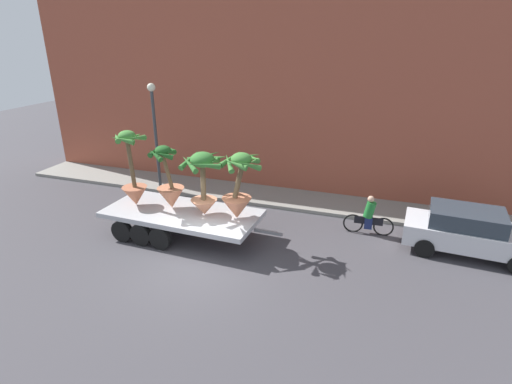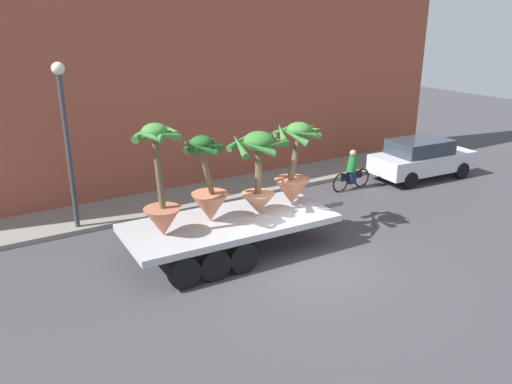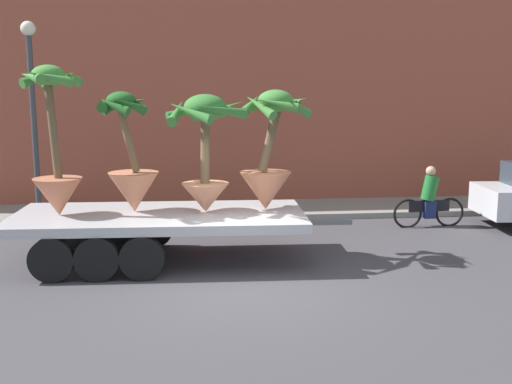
{
  "view_description": "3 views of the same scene",
  "coord_description": "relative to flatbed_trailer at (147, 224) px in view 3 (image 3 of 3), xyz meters",
  "views": [
    {
      "loc": [
        5.41,
        -10.19,
        7.06
      ],
      "look_at": [
        1.12,
        2.38,
        1.77
      ],
      "focal_mm": 28.39,
      "sensor_mm": 36.0,
      "label": 1
    },
    {
      "loc": [
        -7.46,
        -9.49,
        6.17
      ],
      "look_at": [
        -0.04,
        2.58,
        1.21
      ],
      "focal_mm": 35.54,
      "sensor_mm": 36.0,
      "label": 2
    },
    {
      "loc": [
        -0.79,
        -10.05,
        3.39
      ],
      "look_at": [
        0.49,
        2.09,
        1.27
      ],
      "focal_mm": 42.14,
      "sensor_mm": 36.0,
      "label": 3
    }
  ],
  "objects": [
    {
      "name": "ground_plane",
      "position": [
        1.71,
        -1.6,
        -0.77
      ],
      "size": [
        60.0,
        60.0,
        0.0
      ],
      "primitive_type": "plane",
      "color": "#423F44"
    },
    {
      "name": "sidewalk",
      "position": [
        1.71,
        4.5,
        -0.69
      ],
      "size": [
        24.0,
        2.2,
        0.15
      ],
      "primitive_type": "cube",
      "color": "gray",
      "rests_on": "ground"
    },
    {
      "name": "building_facade",
      "position": [
        1.71,
        6.2,
        3.83
      ],
      "size": [
        24.0,
        1.2,
        9.19
      ],
      "primitive_type": "cube",
      "color": "#9E4C38",
      "rests_on": "ground"
    },
    {
      "name": "flatbed_trailer",
      "position": [
        0.0,
        0.0,
        0.0
      ],
      "size": [
        6.69,
        2.66,
        0.98
      ],
      "color": "#B7BABF",
      "rests_on": "ground"
    },
    {
      "name": "potted_palm_rear",
      "position": [
        -0.3,
        0.16,
        1.08
      ],
      "size": [
        1.17,
        1.12,
        2.35
      ],
      "color": "#C17251",
      "rests_on": "flatbed_trailer"
    },
    {
      "name": "potted_palm_middle",
      "position": [
        2.43,
        0.12,
        1.25
      ],
      "size": [
        1.48,
        1.45,
        2.38
      ],
      "color": "#C17251",
      "rests_on": "flatbed_trailer"
    },
    {
      "name": "potted_palm_front",
      "position": [
        -1.67,
        -0.04,
        1.33
      ],
      "size": [
        1.14,
        1.16,
        2.84
      ],
      "color": "#B26647",
      "rests_on": "flatbed_trailer"
    },
    {
      "name": "potted_palm_extra",
      "position": [
        1.15,
        0.04,
        1.45
      ],
      "size": [
        1.63,
        1.72,
        2.3
      ],
      "color": "tan",
      "rests_on": "flatbed_trailer"
    },
    {
      "name": "cyclist",
      "position": [
        6.7,
        2.37,
        -0.1
      ],
      "size": [
        1.84,
        0.36,
        1.54
      ],
      "color": "black",
      "rests_on": "ground"
    },
    {
      "name": "street_lamp",
      "position": [
        -2.97,
        3.7,
        2.46
      ],
      "size": [
        0.36,
        0.36,
        4.83
      ],
      "color": "#383D42",
      "rests_on": "sidewalk"
    }
  ]
}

